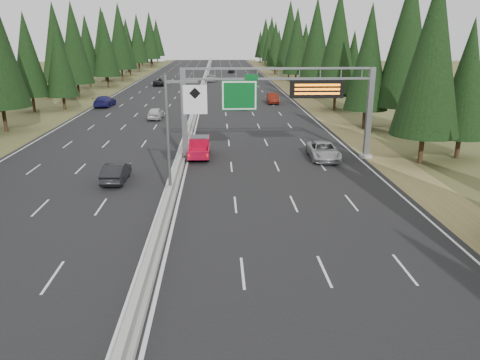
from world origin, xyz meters
The scene contains 19 objects.
road centered at (0.00, 80.00, 0.04)m, with size 32.00×260.00×0.08m, color black.
shoulder_right centered at (17.80, 80.00, 0.03)m, with size 3.60×260.00×0.06m, color olive.
shoulder_left centered at (-17.80, 80.00, 0.03)m, with size 3.60×260.00×0.06m, color #414821.
median_barrier centered at (0.00, 80.00, 0.41)m, with size 0.70×260.00×0.85m.
sign_gantry centered at (8.92, 34.88, 5.27)m, with size 16.75×0.98×7.80m.
hov_sign_pole centered at (0.58, 24.97, 4.72)m, with size 2.80×0.50×8.00m.
tree_row_right centered at (21.82, 61.72, 9.21)m, with size 11.02×241.05×18.81m.
tree_row_left centered at (-21.82, 71.21, 9.14)m, with size 11.77×241.77×18.93m.
silver_minivan centered at (12.34, 34.74, 0.81)m, with size 2.42×5.25×1.46m, color #9B9B9F.
red_pickup centered at (1.50, 36.30, 1.00)m, with size 1.83×5.12×1.67m.
car_ahead_green centered at (6.60, 64.27, 0.75)m, with size 1.57×3.91×1.33m, color #114E29.
car_ahead_dkred centered at (11.88, 69.93, 0.87)m, with size 1.68×4.81×1.59m, color #5B160D.
car_ahead_dkgrey centered at (6.40, 79.61, 0.80)m, with size 2.02×4.98×1.44m, color #232326.
car_ahead_white centered at (1.51, 107.39, 0.83)m, with size 2.50×5.43×1.51m, color silver.
car_ahead_far centered at (7.13, 133.79, 0.86)m, with size 1.84×4.57×1.56m, color black.
car_onc_near centered at (-4.36, 28.89, 0.78)m, with size 1.49×4.26×1.40m, color black.
car_onc_blue centered at (-13.99, 67.54, 0.89)m, with size 2.28×5.60×1.63m, color navy.
car_onc_white centered at (-4.87, 56.02, 0.83)m, with size 1.77×4.40×1.50m, color silver.
car_onc_far centered at (-9.25, 98.65, 0.89)m, with size 2.68×5.81×1.61m, color black.
Camera 1 is at (3.25, -4.53, 10.40)m, focal length 35.00 mm.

